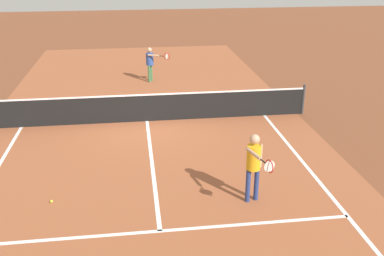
{
  "coord_description": "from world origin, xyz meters",
  "views": [
    {
      "loc": [
        -0.39,
        -14.15,
        5.43
      ],
      "look_at": [
        1.1,
        -3.28,
        1.0
      ],
      "focal_mm": 41.58,
      "sensor_mm": 36.0,
      "label": 1
    }
  ],
  "objects_px": {
    "player_far": "(150,61)",
    "tennis_ball_mid_court": "(51,201)",
    "net": "(146,107)",
    "player_near": "(254,161)"
  },
  "relations": [
    {
      "from": "player_near",
      "to": "player_far",
      "type": "distance_m",
      "value": 10.52
    },
    {
      "from": "player_near",
      "to": "player_far",
      "type": "height_order",
      "value": "player_near"
    },
    {
      "from": "net",
      "to": "tennis_ball_mid_court",
      "type": "height_order",
      "value": "net"
    },
    {
      "from": "player_near",
      "to": "player_far",
      "type": "relative_size",
      "value": 1.1
    },
    {
      "from": "net",
      "to": "player_far",
      "type": "distance_m",
      "value": 4.91
    },
    {
      "from": "player_far",
      "to": "tennis_ball_mid_court",
      "type": "height_order",
      "value": "player_far"
    },
    {
      "from": "tennis_ball_mid_court",
      "to": "player_far",
      "type": "bearing_deg",
      "value": 74.16
    },
    {
      "from": "net",
      "to": "player_far",
      "type": "xyz_separation_m",
      "value": [
        0.38,
        4.87,
        0.43
      ]
    },
    {
      "from": "player_near",
      "to": "player_far",
      "type": "xyz_separation_m",
      "value": [
        -1.81,
        10.37,
        -0.11
      ]
    },
    {
      "from": "player_far",
      "to": "tennis_ball_mid_court",
      "type": "xyz_separation_m",
      "value": [
        -2.79,
        -9.82,
        -0.89
      ]
    }
  ]
}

